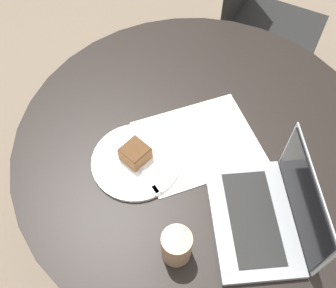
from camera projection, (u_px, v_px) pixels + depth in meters
The scene contains 9 objects.
ground_plane at pixel (189, 226), 1.82m from camera, with size 12.00×12.00×0.00m, color #6B5B4C.
dining_table at pixel (196, 165), 1.35m from camera, with size 1.15×1.15×0.72m.
chair at pixel (260, 16), 1.85m from camera, with size 0.59×0.59×1.02m.
paper_document at pixel (198, 142), 1.22m from camera, with size 0.36×0.29×0.00m.
plate at pixel (136, 161), 1.17m from camera, with size 0.27×0.27×0.01m.
cake_slice at pixel (135, 153), 1.15m from camera, with size 0.10×0.10×0.05m.
fork at pixel (146, 176), 1.14m from camera, with size 0.06×0.17×0.00m.
coffee_glass at pixel (176, 246), 0.98m from camera, with size 0.08×0.08×0.11m.
laptop at pixel (265, 214), 1.05m from camera, with size 0.30×0.38×0.21m.
Camera 1 is at (-0.30, -0.61, 1.74)m, focal length 42.00 mm.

